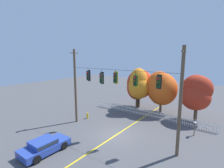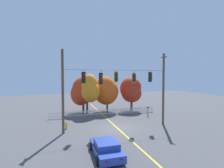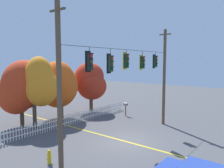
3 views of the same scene
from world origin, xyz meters
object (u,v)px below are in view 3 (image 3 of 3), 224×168
at_px(traffic_signal_northbound_primary, 110,63).
at_px(traffic_signal_southbound_primary, 142,62).
at_px(autumn_maple_near_fence, 22,87).
at_px(autumn_oak_far_east, 58,84).
at_px(traffic_signal_eastbound_side, 155,61).
at_px(fire_hydrant, 49,157).
at_px(autumn_maple_mid, 40,84).
at_px(traffic_signal_westbound_side, 89,61).
at_px(roadside_mailbox, 126,105).
at_px(traffic_signal_northbound_secondary, 126,61).
at_px(autumn_maple_far_west, 90,81).

xyz_separation_m(traffic_signal_northbound_primary, traffic_signal_southbound_primary, (3.95, -0.00, 0.07)).
distance_m(autumn_maple_near_fence, autumn_oak_far_east, 3.57).
bearing_deg(traffic_signal_eastbound_side, autumn_maple_near_fence, 124.67).
distance_m(autumn_oak_far_east, fire_hydrant, 10.62).
xyz_separation_m(traffic_signal_eastbound_side, autumn_maple_mid, (-5.91, 7.93, -1.92)).
bearing_deg(autumn_oak_far_east, traffic_signal_northbound_primary, -107.98).
xyz_separation_m(traffic_signal_westbound_side, autumn_maple_mid, (2.04, 7.93, -1.89)).
xyz_separation_m(traffic_signal_westbound_side, autumn_oak_far_east, (4.86, 9.15, -2.25)).
bearing_deg(traffic_signal_northbound_primary, fire_hydrant, 157.86).
height_order(autumn_maple_mid, fire_hydrant, autumn_maple_mid).
height_order(traffic_signal_southbound_primary, autumn_oak_far_east, traffic_signal_southbound_primary).
bearing_deg(roadside_mailbox, autumn_oak_far_east, 138.99).
bearing_deg(traffic_signal_eastbound_side, traffic_signal_westbound_side, 180.00).
distance_m(autumn_oak_far_east, roadside_mailbox, 7.41).
distance_m(traffic_signal_northbound_primary, fire_hydrant, 6.60).
bearing_deg(traffic_signal_northbound_secondary, traffic_signal_northbound_primary, 179.99).
distance_m(autumn_maple_mid, fire_hydrant, 8.27).
relative_size(traffic_signal_southbound_primary, autumn_maple_far_west, 0.26).
xyz_separation_m(traffic_signal_northbound_secondary, autumn_maple_far_west, (5.68, 8.96, -2.29)).
xyz_separation_m(autumn_maple_mid, fire_hydrant, (-3.84, -6.43, -3.50)).
height_order(traffic_signal_northbound_primary, traffic_signal_eastbound_side, same).
distance_m(traffic_signal_southbound_primary, roadside_mailbox, 7.77).
bearing_deg(roadside_mailbox, traffic_signal_northbound_secondary, -145.06).
bearing_deg(roadside_mailbox, autumn_maple_mid, 157.33).
bearing_deg(autumn_maple_mid, traffic_signal_northbound_secondary, -78.63).
relative_size(autumn_maple_far_west, fire_hydrant, 6.94).
bearing_deg(autumn_maple_near_fence, traffic_signal_northbound_secondary, -76.36).
bearing_deg(traffic_signal_northbound_secondary, traffic_signal_eastbound_side, -0.00).
bearing_deg(autumn_maple_mid, autumn_maple_near_fence, 113.76).
height_order(autumn_maple_mid, autumn_maple_far_west, autumn_maple_mid).
relative_size(traffic_signal_eastbound_side, autumn_maple_far_west, 0.24).
distance_m(traffic_signal_northbound_secondary, traffic_signal_southbound_primary, 2.19).
height_order(autumn_maple_far_west, fire_hydrant, autumn_maple_far_west).
bearing_deg(fire_hydrant, roadside_mailbox, 14.32).
height_order(traffic_signal_westbound_side, autumn_maple_far_west, traffic_signal_westbound_side).
height_order(traffic_signal_southbound_primary, autumn_maple_near_fence, traffic_signal_southbound_primary).
bearing_deg(traffic_signal_southbound_primary, traffic_signal_westbound_side, 180.00).
height_order(autumn_maple_near_fence, autumn_maple_far_west, autumn_maple_near_fence).
relative_size(autumn_oak_far_east, autumn_maple_far_west, 1.03).
bearing_deg(traffic_signal_eastbound_side, autumn_maple_far_west, 81.33).
bearing_deg(autumn_oak_far_east, autumn_maple_mid, -156.57).
bearing_deg(traffic_signal_eastbound_side, traffic_signal_northbound_primary, 179.99).
height_order(autumn_maple_near_fence, autumn_oak_far_east, autumn_maple_near_fence).
relative_size(traffic_signal_northbound_primary, autumn_maple_far_west, 0.28).
height_order(traffic_signal_northbound_primary, autumn_maple_mid, traffic_signal_northbound_primary).
distance_m(autumn_maple_near_fence, autumn_maple_mid, 1.85).
relative_size(traffic_signal_westbound_side, autumn_maple_near_fence, 0.24).
bearing_deg(autumn_maple_far_west, autumn_maple_near_fence, 175.46).
height_order(traffic_signal_northbound_secondary, traffic_signal_eastbound_side, same).
bearing_deg(autumn_maple_mid, roadside_mailbox, -22.67).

